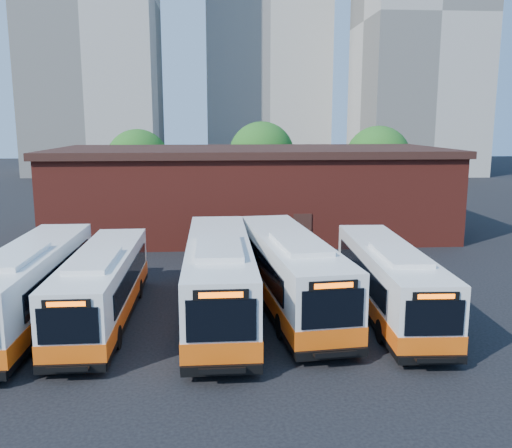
{
  "coord_description": "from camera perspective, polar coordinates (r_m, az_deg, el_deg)",
  "views": [
    {
      "loc": [
        -2.57,
        -20.44,
        8.25
      ],
      "look_at": [
        -0.65,
        5.64,
        3.34
      ],
      "focal_mm": 38.0,
      "sensor_mm": 36.0,
      "label": 1
    }
  ],
  "objects": [
    {
      "name": "bus_midwest",
      "position": [
        23.36,
        -3.91,
        -5.94
      ],
      "size": [
        2.79,
        12.94,
        3.51
      ],
      "rotation": [
        0.0,
        0.0,
        0.01
      ],
      "color": "white",
      "rests_on": "ground"
    },
    {
      "name": "tower_center",
      "position": [
        109.13,
        1.0,
        22.32
      ],
      "size": [
        22.0,
        20.0,
        61.2
      ],
      "color": "#B7B3A7",
      "rests_on": "ground"
    },
    {
      "name": "transit_worker",
      "position": [
        19.52,
        4.43,
        -11.27
      ],
      "size": [
        0.52,
        0.74,
        1.95
      ],
      "primitive_type": "imported",
      "rotation": [
        0.0,
        0.0,
        1.64
      ],
      "color": "#111931",
      "rests_on": "ground"
    },
    {
      "name": "bus_west",
      "position": [
        23.72,
        -15.83,
        -6.58
      ],
      "size": [
        2.4,
        11.3,
        3.07
      ],
      "rotation": [
        0.0,
        0.0,
        0.0
      ],
      "color": "white",
      "rests_on": "ground"
    },
    {
      "name": "tree_west",
      "position": [
        53.09,
        -12.31,
        6.51
      ],
      "size": [
        6.0,
        6.0,
        7.65
      ],
      "color": "#382314",
      "rests_on": "ground"
    },
    {
      "name": "tree_mid",
      "position": [
        54.72,
        0.6,
        7.32
      ],
      "size": [
        6.56,
        6.56,
        8.36
      ],
      "color": "#382314",
      "rests_on": "ground"
    },
    {
      "name": "bus_east",
      "position": [
        24.22,
        13.78,
        -6.06
      ],
      "size": [
        2.82,
        11.55,
        3.12
      ],
      "rotation": [
        0.0,
        0.0,
        -0.04
      ],
      "color": "white",
      "rests_on": "ground"
    },
    {
      "name": "depot_building",
      "position": [
        40.83,
        -0.56,
        3.62
      ],
      "size": [
        28.6,
        12.6,
        6.4
      ],
      "color": "maroon",
      "rests_on": "ground"
    },
    {
      "name": "tree_east",
      "position": [
        53.85,
        12.71,
        6.75
      ],
      "size": [
        6.24,
        6.24,
        7.96
      ],
      "color": "#382314",
      "rests_on": "ground"
    },
    {
      "name": "tower_right",
      "position": [
        95.61,
        16.82,
        19.9
      ],
      "size": [
        18.0,
        18.0,
        49.2
      ],
      "color": "#B1ACA2",
      "rests_on": "ground"
    },
    {
      "name": "ground",
      "position": [
        22.19,
        2.81,
        -11.2
      ],
      "size": [
        220.0,
        220.0,
        0.0
      ],
      "primitive_type": "plane",
      "color": "black"
    },
    {
      "name": "bus_farwest",
      "position": [
        24.47,
        -22.78,
        -6.23
      ],
      "size": [
        2.65,
        12.17,
        3.3
      ],
      "rotation": [
        0.0,
        0.0,
        -0.01
      ],
      "color": "white",
      "rests_on": "ground"
    },
    {
      "name": "bus_mideast",
      "position": [
        24.33,
        3.66,
        -5.35
      ],
      "size": [
        3.82,
        12.73,
        3.42
      ],
      "rotation": [
        0.0,
        0.0,
        0.1
      ],
      "color": "white",
      "rests_on": "ground"
    }
  ]
}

